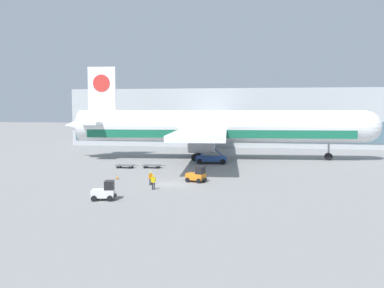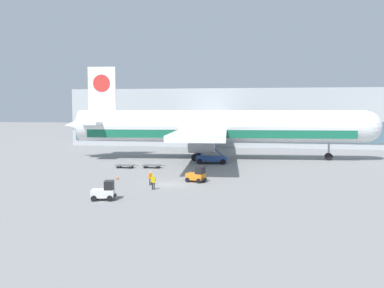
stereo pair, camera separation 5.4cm
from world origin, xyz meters
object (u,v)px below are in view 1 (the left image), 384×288
object	(u,v)px
baggage_dolly_lead	(125,165)
ground_crew_near	(151,177)
airplane_main	(215,127)
ground_crew_far	(153,181)
baggage_tug_mid	(105,192)
traffic_cone_near	(117,177)
baggage_tug_foreground	(197,175)
baggage_dolly_second	(152,165)
scissor_lift_loader	(212,152)

from	to	relation	value
baggage_dolly_lead	ground_crew_near	size ratio (longest dim) A/B	2.21
airplane_main	baggage_dolly_lead	world-z (taller)	airplane_main
ground_crew_near	ground_crew_far	size ratio (longest dim) A/B	0.96
baggage_tug_mid	ground_crew_near	bearing A→B (deg)	62.61
ground_crew_near	traffic_cone_near	xyz separation A→B (m)	(-5.55, 3.63, -0.69)
ground_crew_near	airplane_main	bearing A→B (deg)	36.30
traffic_cone_near	airplane_main	bearing A→B (deg)	66.99
baggage_tug_foreground	baggage_dolly_second	bearing A→B (deg)	146.87
baggage_dolly_second	ground_crew_far	bearing A→B (deg)	-73.54
baggage_dolly_second	traffic_cone_near	distance (m)	11.06
scissor_lift_loader	baggage_tug_mid	distance (m)	31.59
baggage_tug_foreground	ground_crew_far	size ratio (longest dim) A/B	1.57
baggage_tug_foreground	ground_crew_far	bearing A→B (deg)	-107.22
baggage_dolly_second	ground_crew_far	size ratio (longest dim) A/B	2.12
ground_crew_near	ground_crew_far	distance (m)	2.87
baggage_tug_foreground	ground_crew_far	distance (m)	7.18
baggage_dolly_lead	ground_crew_far	bearing A→B (deg)	-60.63
baggage_tug_foreground	ground_crew_near	xyz separation A→B (m)	(-5.25, -3.14, 0.10)
ground_crew_far	traffic_cone_near	distance (m)	9.14
airplane_main	traffic_cone_near	world-z (taller)	airplane_main
traffic_cone_near	baggage_tug_foreground	bearing A→B (deg)	-2.57
baggage_dolly_lead	ground_crew_near	distance (m)	15.94
baggage_tug_mid	baggage_dolly_second	world-z (taller)	baggage_tug_mid
traffic_cone_near	scissor_lift_loader	bearing A→B (deg)	60.22
baggage_tug_mid	ground_crew_far	xyz separation A→B (m)	(3.53, 6.20, 0.15)
baggage_dolly_lead	baggage_dolly_second	size ratio (longest dim) A/B	1.00
scissor_lift_loader	baggage_dolly_lead	xyz separation A→B (m)	(-12.74, -7.98, -1.58)
scissor_lift_loader	baggage_dolly_lead	world-z (taller)	scissor_lift_loader
ground_crew_near	traffic_cone_near	world-z (taller)	ground_crew_near
airplane_main	traffic_cone_near	distance (m)	26.85
baggage_dolly_second	traffic_cone_near	world-z (taller)	traffic_cone_near
baggage_tug_foreground	baggage_dolly_second	xyz separation A→B (m)	(-8.96, 11.39, -0.49)
ground_crew_far	traffic_cone_near	bearing A→B (deg)	-71.54
scissor_lift_loader	baggage_tug_mid	bearing A→B (deg)	-108.09
airplane_main	ground_crew_far	distance (m)	31.08
baggage_dolly_lead	baggage_tug_mid	bearing A→B (deg)	-75.64
baggage_dolly_lead	ground_crew_near	bearing A→B (deg)	-59.35
baggage_tug_mid	baggage_tug_foreground	bearing A→B (deg)	45.50
airplane_main	scissor_lift_loader	world-z (taller)	airplane_main
airplane_main	ground_crew_near	world-z (taller)	airplane_main
scissor_lift_loader	ground_crew_near	bearing A→B (deg)	-107.19
baggage_tug_foreground	traffic_cone_near	bearing A→B (deg)	-163.89
baggage_dolly_lead	ground_crew_far	distance (m)	18.78
baggage_dolly_second	ground_crew_near	distance (m)	15.01
baggage_dolly_second	ground_crew_near	bearing A→B (deg)	-74.64
baggage_tug_foreground	baggage_dolly_second	size ratio (longest dim) A/B	0.74
baggage_dolly_second	baggage_tug_mid	bearing A→B (deg)	-85.98
baggage_dolly_second	ground_crew_near	size ratio (longest dim) A/B	2.21
baggage_dolly_second	ground_crew_far	xyz separation A→B (m)	(4.75, -17.20, 0.64)
airplane_main	traffic_cone_near	bearing A→B (deg)	-117.63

